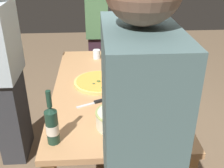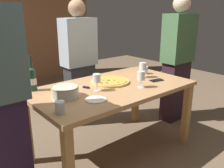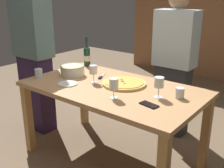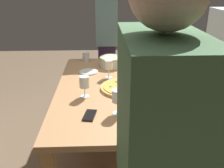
{
  "view_description": "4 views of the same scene",
  "coord_description": "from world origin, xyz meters",
  "px_view_note": "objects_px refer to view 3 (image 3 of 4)",
  "views": [
    {
      "loc": [
        -1.89,
        0.12,
        1.75
      ],
      "look_at": [
        0.0,
        0.0,
        0.77
      ],
      "focal_mm": 43.96,
      "sensor_mm": 36.0,
      "label": 1
    },
    {
      "loc": [
        -1.46,
        -1.74,
        1.49
      ],
      "look_at": [
        0.0,
        0.0,
        0.77
      ],
      "focal_mm": 38.76,
      "sensor_mm": 36.0,
      "label": 2
    },
    {
      "loc": [
        1.43,
        -1.81,
        1.56
      ],
      "look_at": [
        0.0,
        0.0,
        0.77
      ],
      "focal_mm": 43.98,
      "sensor_mm": 36.0,
      "label": 3
    },
    {
      "loc": [
        1.9,
        -0.08,
        1.56
      ],
      "look_at": [
        0.0,
        0.0,
        0.77
      ],
      "focal_mm": 40.17,
      "sensor_mm": 36.0,
      "label": 4
    }
  ],
  "objects_px": {
    "side_plate": "(68,84)",
    "dining_table": "(112,96)",
    "cup_amber": "(39,74)",
    "wine_bottle": "(87,56)",
    "pizza_knife": "(101,77)",
    "person_host": "(34,54)",
    "wine_glass_far_left": "(114,85)",
    "cell_phone": "(149,105)",
    "person_guest_left": "(174,64)",
    "serving_bowl": "(72,70)",
    "cup_ceramic": "(180,93)",
    "wine_glass_by_bottle": "(159,83)",
    "pizza": "(124,83)",
    "wine_glass_near_pizza": "(93,71)"
  },
  "relations": [
    {
      "from": "wine_bottle",
      "to": "wine_glass_by_bottle",
      "type": "height_order",
      "value": "wine_bottle"
    },
    {
      "from": "wine_glass_near_pizza",
      "to": "wine_glass_far_left",
      "type": "bearing_deg",
      "value": -26.25
    },
    {
      "from": "dining_table",
      "to": "cell_phone",
      "type": "height_order",
      "value": "cell_phone"
    },
    {
      "from": "wine_glass_near_pizza",
      "to": "wine_glass_by_bottle",
      "type": "xyz_separation_m",
      "value": [
        0.66,
        0.04,
        0.01
      ]
    },
    {
      "from": "serving_bowl",
      "to": "wine_bottle",
      "type": "relative_size",
      "value": 0.73
    },
    {
      "from": "pizza_knife",
      "to": "person_host",
      "type": "distance_m",
      "value": 0.87
    },
    {
      "from": "wine_glass_by_bottle",
      "to": "cell_phone",
      "type": "distance_m",
      "value": 0.22
    },
    {
      "from": "dining_table",
      "to": "serving_bowl",
      "type": "distance_m",
      "value": 0.54
    },
    {
      "from": "wine_bottle",
      "to": "person_guest_left",
      "type": "relative_size",
      "value": 0.21
    },
    {
      "from": "serving_bowl",
      "to": "person_host",
      "type": "relative_size",
      "value": 0.14
    },
    {
      "from": "dining_table",
      "to": "cup_ceramic",
      "type": "xyz_separation_m",
      "value": [
        0.6,
        0.11,
        0.14
      ]
    },
    {
      "from": "wine_glass_near_pizza",
      "to": "pizza_knife",
      "type": "relative_size",
      "value": 0.87
    },
    {
      "from": "wine_glass_by_bottle",
      "to": "serving_bowl",
      "type": "bearing_deg",
      "value": -179.7
    },
    {
      "from": "dining_table",
      "to": "wine_bottle",
      "type": "bearing_deg",
      "value": 150.34
    },
    {
      "from": "side_plate",
      "to": "cell_phone",
      "type": "bearing_deg",
      "value": 2.95
    },
    {
      "from": "side_plate",
      "to": "pizza_knife",
      "type": "distance_m",
      "value": 0.37
    },
    {
      "from": "wine_glass_far_left",
      "to": "person_host",
      "type": "xyz_separation_m",
      "value": [
        -1.27,
        0.19,
        0.04
      ]
    },
    {
      "from": "side_plate",
      "to": "dining_table",
      "type": "bearing_deg",
      "value": 30.63
    },
    {
      "from": "wine_glass_near_pizza",
      "to": "person_host",
      "type": "relative_size",
      "value": 0.09
    },
    {
      "from": "serving_bowl",
      "to": "wine_glass_by_bottle",
      "type": "bearing_deg",
      "value": 0.3
    },
    {
      "from": "pizza_knife",
      "to": "cup_amber",
      "type": "bearing_deg",
      "value": -139.09
    },
    {
      "from": "dining_table",
      "to": "wine_bottle",
      "type": "xyz_separation_m",
      "value": [
        -0.65,
        0.37,
        0.21
      ]
    },
    {
      "from": "dining_table",
      "to": "wine_glass_by_bottle",
      "type": "relative_size",
      "value": 9.48
    },
    {
      "from": "cell_phone",
      "to": "person_host",
      "type": "relative_size",
      "value": 0.08
    },
    {
      "from": "pizza",
      "to": "wine_bottle",
      "type": "relative_size",
      "value": 1.21
    },
    {
      "from": "cup_ceramic",
      "to": "person_guest_left",
      "type": "xyz_separation_m",
      "value": [
        -0.42,
        0.75,
        0.01
      ]
    },
    {
      "from": "pizza_knife",
      "to": "person_host",
      "type": "relative_size",
      "value": 0.11
    },
    {
      "from": "pizza",
      "to": "cup_ceramic",
      "type": "bearing_deg",
      "value": 0.89
    },
    {
      "from": "cup_amber",
      "to": "cup_ceramic",
      "type": "height_order",
      "value": "cup_amber"
    },
    {
      "from": "side_plate",
      "to": "wine_glass_near_pizza",
      "type": "bearing_deg",
      "value": 51.18
    },
    {
      "from": "wine_glass_by_bottle",
      "to": "person_host",
      "type": "height_order",
      "value": "person_host"
    },
    {
      "from": "cell_phone",
      "to": "person_guest_left",
      "type": "relative_size",
      "value": 0.09
    },
    {
      "from": "wine_glass_by_bottle",
      "to": "cup_ceramic",
      "type": "relative_size",
      "value": 1.97
    },
    {
      "from": "wine_glass_far_left",
      "to": "cell_phone",
      "type": "distance_m",
      "value": 0.32
    },
    {
      "from": "pizza_knife",
      "to": "serving_bowl",
      "type": "bearing_deg",
      "value": -153.63
    },
    {
      "from": "pizza",
      "to": "cell_phone",
      "type": "distance_m",
      "value": 0.5
    },
    {
      "from": "cup_amber",
      "to": "person_host",
      "type": "distance_m",
      "value": 0.45
    },
    {
      "from": "wine_bottle",
      "to": "wine_glass_far_left",
      "type": "height_order",
      "value": "wine_bottle"
    },
    {
      "from": "pizza",
      "to": "person_guest_left",
      "type": "relative_size",
      "value": 0.25
    },
    {
      "from": "wine_glass_near_pizza",
      "to": "cup_ceramic",
      "type": "height_order",
      "value": "wine_glass_near_pizza"
    },
    {
      "from": "pizza_knife",
      "to": "person_guest_left",
      "type": "bearing_deg",
      "value": 59.57
    },
    {
      "from": "wine_glass_by_bottle",
      "to": "pizza_knife",
      "type": "xyz_separation_m",
      "value": [
        -0.7,
        0.13,
        -0.12
      ]
    },
    {
      "from": "cup_ceramic",
      "to": "pizza_knife",
      "type": "xyz_separation_m",
      "value": [
        -0.84,
        0.04,
        -0.04
      ]
    },
    {
      "from": "cup_amber",
      "to": "wine_bottle",
      "type": "bearing_deg",
      "value": 84.65
    },
    {
      "from": "side_plate",
      "to": "wine_glass_far_left",
      "type": "bearing_deg",
      "value": -0.47
    },
    {
      "from": "serving_bowl",
      "to": "cell_phone",
      "type": "bearing_deg",
      "value": -10.16
    },
    {
      "from": "cell_phone",
      "to": "dining_table",
      "type": "bearing_deg",
      "value": -98.55
    },
    {
      "from": "cell_phone",
      "to": "person_guest_left",
      "type": "distance_m",
      "value": 1.08
    },
    {
      "from": "cup_amber",
      "to": "pizza_knife",
      "type": "bearing_deg",
      "value": 40.91
    },
    {
      "from": "pizza_knife",
      "to": "wine_glass_near_pizza",
      "type": "bearing_deg",
      "value": -74.05
    }
  ]
}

